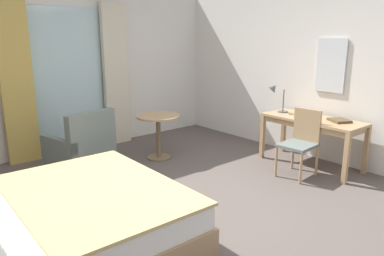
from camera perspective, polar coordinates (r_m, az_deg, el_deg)
ground at (r=4.19m, az=-0.06°, el=-13.08°), size 5.92×6.58×0.10m
wall_back at (r=6.37m, az=-18.19°, el=8.53°), size 5.52×0.12×2.64m
wall_right at (r=5.87m, az=20.67°, el=7.90°), size 0.12×6.18×2.64m
balcony_glass_door at (r=6.27m, az=-18.84°, el=6.94°), size 1.18×0.02×2.32m
curtain_panel_left at (r=5.92m, az=-25.83°, el=6.43°), size 0.45×0.10×2.43m
curtain_panel_right at (r=6.51m, az=-11.88°, el=8.12°), size 0.45×0.10×2.43m
bed at (r=3.45m, az=-21.06°, el=-14.36°), size 2.14×1.92×0.96m
writing_desk at (r=5.56m, az=18.40°, el=0.61°), size 0.62×1.44×0.72m
desk_chair at (r=5.17m, az=16.78°, el=-1.74°), size 0.50×0.44×0.91m
desk_lamp at (r=5.76m, az=13.01°, el=5.44°), size 0.30×0.27×0.48m
closed_book at (r=5.44m, az=22.14°, el=1.12°), size 0.33×0.34×0.03m
armchair_by_window at (r=5.37m, az=-16.90°, el=-2.98°), size 0.88×0.88×0.89m
round_cafe_table at (r=5.65m, az=-5.32°, el=0.24°), size 0.68×0.68×0.69m
wall_mirror at (r=5.75m, az=20.98°, el=9.13°), size 0.02×0.45×0.77m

